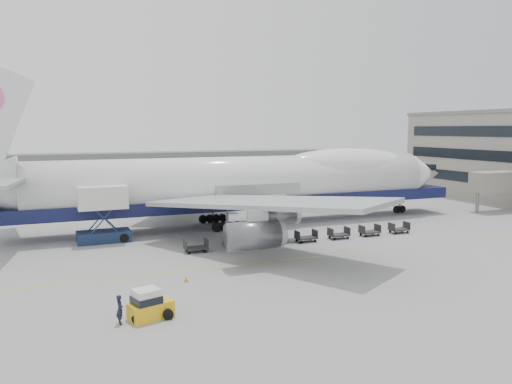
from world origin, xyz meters
name	(u,v)px	position (x,y,z in m)	size (l,w,h in m)	color
ground	(280,245)	(0.00, 0.00, 0.00)	(260.00, 260.00, 0.00)	gray
apron_line	(306,258)	(0.00, -6.00, 0.01)	(60.00, 0.15, 0.01)	gold
hangar	(113,168)	(-10.00, 70.00, 3.50)	(110.00, 8.00, 7.00)	slate
airliner	(246,182)	(0.64, 12.00, 5.62)	(67.00, 55.30, 19.98)	white
catering_truck	(103,211)	(-17.55, 8.52, 3.47)	(5.72, 4.04, 6.25)	#172645
baggage_tug	(149,305)	(-16.86, -15.98, 0.91)	(3.10, 2.23, 2.04)	yellow
ground_worker	(120,309)	(-18.74, -16.15, 0.95)	(0.69, 0.46, 1.90)	black
traffic_cone	(186,279)	(-12.67, -9.12, 0.24)	(0.34, 0.34, 0.50)	orange
dolly_0	(196,247)	(-9.33, 0.17, 0.53)	(2.30, 1.35, 1.30)	#2D2D30
dolly_1	(235,244)	(-5.15, 0.17, 0.53)	(2.30, 1.35, 1.30)	#2D2D30
dolly_2	(271,240)	(-0.98, 0.17, 0.53)	(2.30, 1.35, 1.30)	#2D2D30
dolly_3	(306,237)	(3.20, 0.17, 0.53)	(2.30, 1.35, 1.30)	#2D2D30
dolly_4	(339,234)	(7.37, 0.17, 0.53)	(2.30, 1.35, 1.30)	#2D2D30
dolly_5	(370,231)	(11.55, 0.17, 0.53)	(2.30, 1.35, 1.30)	#2D2D30
dolly_6	(399,229)	(15.72, 0.17, 0.53)	(2.30, 1.35, 1.30)	#2D2D30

